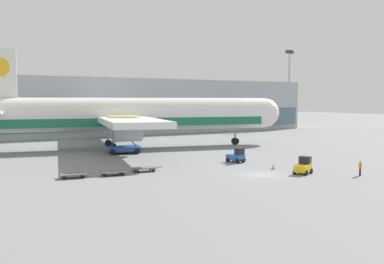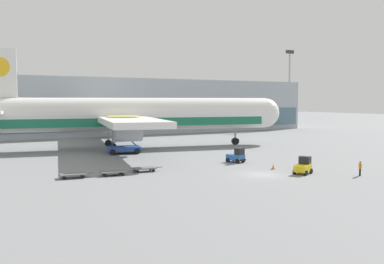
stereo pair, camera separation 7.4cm
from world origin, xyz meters
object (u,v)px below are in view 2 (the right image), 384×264
Objects in this scene: baggage_dolly_lead at (73,175)px; baggage_dolly_third at (144,168)px; baggage_tug_mid at (303,166)px; ground_crew_near at (360,167)px; scissor_lift_loader at (124,139)px; airplane_main at (129,116)px; traffic_cone_near at (273,166)px; light_mast at (289,83)px; baggage_tug_foreground at (237,156)px; baggage_dolly_second at (113,172)px.

baggage_dolly_lead is 8.50m from baggage_dolly_third.
baggage_tug_mid reaches higher than baggage_dolly_third.
ground_crew_near reaches higher than baggage_dolly_third.
scissor_lift_loader is 36.39m from ground_crew_near.
airplane_main reaches higher than traffic_cone_near.
airplane_main is 36.48m from baggage_tug_mid.
baggage_dolly_third is 4.81× the size of traffic_cone_near.
traffic_cone_near reaches higher than baggage_dolly_lead.
traffic_cone_near is (23.26, -5.98, -0.01)m from baggage_dolly_lead.
light_mast is 13.62× the size of ground_crew_near.
traffic_cone_near is (0.63, -7.00, -0.49)m from baggage_tug_foreground.
scissor_lift_loader is at bearing -122.35° from ground_crew_near.
baggage_dolly_lead is at bearing 179.16° from baggage_dolly_second.
ground_crew_near is at bearing -20.23° from baggage_dolly_lead.
scissor_lift_loader is 2.18× the size of baggage_tug_mid.
baggage_dolly_second is at bearing -103.02° from airplane_main.
baggage_dolly_lead is (-24.14, 10.32, -0.49)m from baggage_tug_mid.
baggage_dolly_lead is (-12.44, -18.01, -1.89)m from scissor_lift_loader.
airplane_main is 20.76× the size of baggage_tug_foreground.
ground_crew_near is (20.29, -14.60, 0.62)m from baggage_dolly_third.
baggage_tug_mid is at bearing -16.69° from baggage_dolly_lead.
light_mast is at bearing 38.97° from scissor_lift_loader.
traffic_cone_near is at bearing -15.02° from baggage_tug_foreground.
baggage_tug_foreground is at bearing 95.13° from traffic_cone_near.
light_mast is 6.25× the size of baggage_dolly_second.
baggage_tug_mid reaches higher than baggage_dolly_lead.
baggage_tug_foreground reaches higher than baggage_dolly_third.
baggage_dolly_third is (-15.64, 10.45, -0.49)m from baggage_tug_mid.
baggage_dolly_lead is (-16.07, -24.91, -5.45)m from airplane_main.
baggage_tug_mid is 1.62× the size of ground_crew_near.
baggage_tug_foreground is 18.33m from baggage_dolly_second.
baggage_dolly_second is 19.64m from traffic_cone_near.
airplane_main reaches higher than baggage_tug_mid.
baggage_dolly_second is at bearing -144.47° from light_mast.
scissor_lift_loader is at bearing 86.72° from baggage_tug_mid.
light_mast reaches higher than airplane_main.
ground_crew_near is (-48.57, -66.03, -12.59)m from light_mast.
baggage_tug_mid is 3.58× the size of traffic_cone_near.
baggage_dolly_third is (-3.94, -17.88, -1.89)m from scissor_lift_loader.
scissor_lift_loader is 20.34m from baggage_dolly_second.
airplane_main is 28.55m from baggage_dolly_second.
light_mast is 8.39× the size of baggage_tug_mid.
baggage_dolly_second is (4.38, -0.56, 0.00)m from baggage_dolly_lead.
baggage_tug_mid is 0.74× the size of baggage_dolly_second.
light_mast is 6.25× the size of baggage_dolly_lead.
light_mast is 80.08m from traffic_cone_near.
scissor_lift_loader is 2.21× the size of baggage_tug_foreground.
scissor_lift_loader is 21.97m from baggage_dolly_lead.
traffic_cone_near is (18.88, -5.42, -0.01)m from baggage_dolly_second.
airplane_main is at bearing -156.50° from light_mast.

